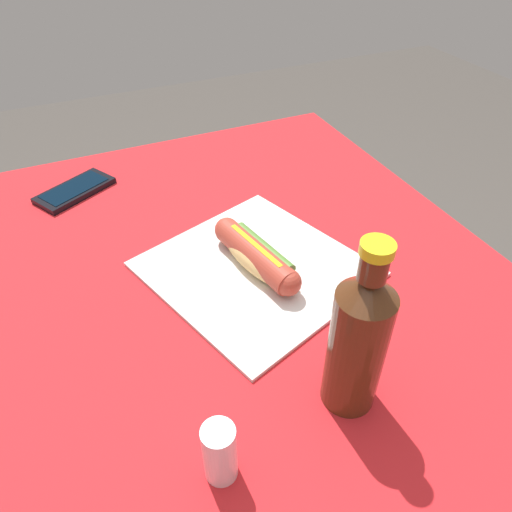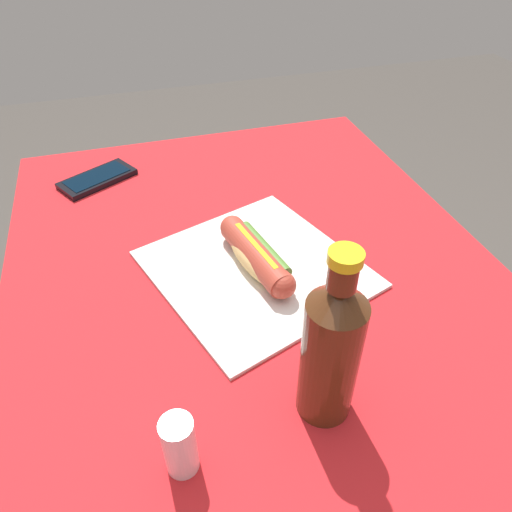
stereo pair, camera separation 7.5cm
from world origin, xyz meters
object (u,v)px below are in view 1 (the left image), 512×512
hot_dog (257,256)px  salt_shaker (220,453)px  cell_phone (75,190)px  soda_bottle (358,340)px

hot_dog → salt_shaker: bearing=-30.7°
hot_dog → salt_shaker: salt_shaker is taller
hot_dog → cell_phone: hot_dog is taller
salt_shaker → cell_phone: bearing=-174.3°
hot_dog → soda_bottle: 0.27m
soda_bottle → cell_phone: bearing=-158.7°
cell_phone → salt_shaker: salt_shaker is taller
cell_phone → salt_shaker: (0.64, 0.06, 0.03)m
hot_dog → salt_shaker: (0.28, -0.17, 0.01)m
hot_dog → soda_bottle: size_ratio=0.85×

